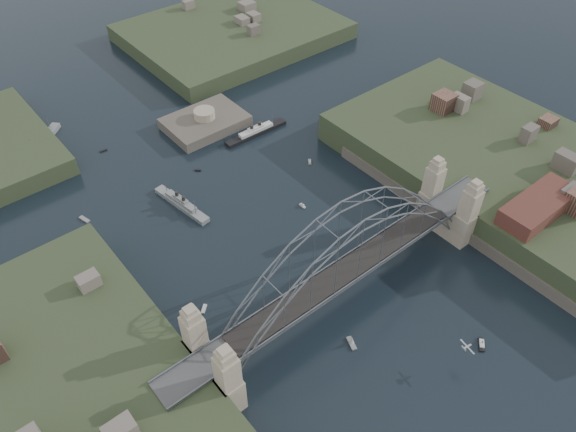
# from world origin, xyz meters

# --- Properties ---
(ground) EXTENTS (500.00, 500.00, 0.00)m
(ground) POSITION_xyz_m (0.00, 0.00, 0.00)
(ground) COLOR black
(ground) RESTS_ON ground
(bridge) EXTENTS (84.00, 13.80, 24.60)m
(bridge) POSITION_xyz_m (0.00, 0.00, 12.32)
(bridge) COLOR #4B4B4D
(bridge) RESTS_ON ground
(shore_east) EXTENTS (50.50, 90.00, 12.00)m
(shore_east) POSITION_xyz_m (57.32, 0.00, 1.97)
(shore_east) COLOR #2E3B22
(shore_east) RESTS_ON ground
(headland_ne) EXTENTS (70.00, 55.00, 9.50)m
(headland_ne) POSITION_xyz_m (50.00, 110.00, 0.75)
(headland_ne) COLOR #2E3B22
(headland_ne) RESTS_ON ground
(fort_island) EXTENTS (22.00, 16.00, 9.40)m
(fort_island) POSITION_xyz_m (12.00, 70.00, -0.34)
(fort_island) COLOR #4E473E
(fort_island) RESTS_ON ground
(wharf_shed) EXTENTS (20.00, 8.00, 4.00)m
(wharf_shed) POSITION_xyz_m (44.00, -14.00, 10.00)
(wharf_shed) COLOR #592D26
(wharf_shed) RESTS_ON shore_east
(finger_pier) EXTENTS (4.00, 22.00, 1.40)m
(finger_pier) POSITION_xyz_m (39.00, -28.00, 0.70)
(finger_pier) COLOR #4B4B4D
(finger_pier) RESTS_ON ground
(naval_cruiser_near) EXTENTS (4.96, 18.02, 5.36)m
(naval_cruiser_near) POSITION_xyz_m (-11.20, 45.06, 0.83)
(naval_cruiser_near) COLOR gray
(naval_cruiser_near) RESTS_ON ground
(naval_cruiser_far) EXTENTS (14.05, 13.21, 5.72)m
(naval_cruiser_far) POSITION_xyz_m (-27.34, 91.41, 0.89)
(naval_cruiser_far) COLOR gray
(naval_cruiser_far) RESTS_ON ground
(ocean_liner) EXTENTS (19.57, 3.04, 4.79)m
(ocean_liner) POSITION_xyz_m (20.86, 57.73, 0.74)
(ocean_liner) COLOR black
(ocean_liner) RESTS_ON ground
(aeroplane) EXTENTS (1.97, 3.58, 0.52)m
(aeroplane) POSITION_xyz_m (6.35, -25.00, 5.24)
(aeroplane) COLOR #B7BBC0
(small_boat_a) EXTENTS (2.09, 2.01, 0.45)m
(small_boat_a) POSITION_xyz_m (-23.93, 15.67, 0.15)
(small_boat_a) COLOR silver
(small_boat_a) RESTS_ON ground
(small_boat_b) EXTENTS (0.62, 1.82, 1.43)m
(small_boat_b) POSITION_xyz_m (11.47, 26.46, 0.29)
(small_boat_b) COLOR silver
(small_boat_b) RESTS_ON ground
(small_boat_c) EXTENTS (2.03, 3.22, 2.38)m
(small_boat_c) POSITION_xyz_m (-6.47, -9.15, 0.74)
(small_boat_c) COLOR silver
(small_boat_c) RESTS_ON ground
(small_boat_d) EXTENTS (1.85, 2.12, 1.43)m
(small_boat_d) POSITION_xyz_m (24.15, 38.35, 0.29)
(small_boat_d) COLOR silver
(small_boat_d) RESTS_ON ground
(small_boat_e) EXTENTS (1.75, 3.19, 0.45)m
(small_boat_e) POSITION_xyz_m (-31.52, 55.62, 0.15)
(small_boat_e) COLOR silver
(small_boat_e) RESTS_ON ground
(small_boat_f) EXTENTS (1.55, 1.57, 0.45)m
(small_boat_f) POSITION_xyz_m (-0.70, 54.33, 0.15)
(small_boat_f) COLOR silver
(small_boat_f) RESTS_ON ground
(small_boat_g) EXTENTS (3.01, 2.78, 1.43)m
(small_boat_g) POSITION_xyz_m (12.59, -25.12, 0.28)
(small_boat_g) COLOR silver
(small_boat_g) RESTS_ON ground
(small_boat_h) EXTENTS (1.96, 0.68, 0.45)m
(small_boat_h) POSITION_xyz_m (-16.03, 77.82, 0.15)
(small_boat_h) COLOR silver
(small_boat_h) RESTS_ON ground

